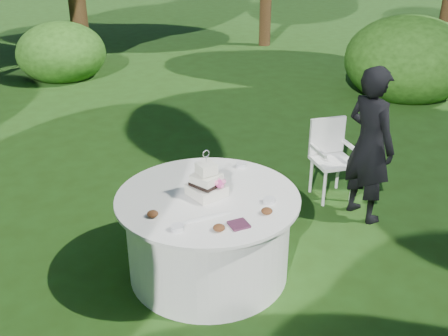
{
  "coord_description": "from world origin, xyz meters",
  "views": [
    {
      "loc": [
        -1.46,
        -3.58,
        2.88
      ],
      "look_at": [
        0.15,
        0.0,
        1.0
      ],
      "focal_mm": 42.0,
      "sensor_mm": 36.0,
      "label": 1
    }
  ],
  "objects": [
    {
      "name": "votives",
      "position": [
        0.17,
        -0.11,
        0.79
      ],
      "size": [
        1.01,
        0.89,
        0.04
      ],
      "color": "silver",
      "rests_on": "table"
    },
    {
      "name": "napkins",
      "position": [
        0.03,
        -0.53,
        0.78
      ],
      "size": [
        0.14,
        0.14,
        0.02
      ],
      "primitive_type": "cube",
      "color": "#431C32",
      "rests_on": "table"
    },
    {
      "name": "cake",
      "position": [
        -0.0,
        0.01,
        0.88
      ],
      "size": [
        0.32,
        0.32,
        0.41
      ],
      "color": "white",
      "rests_on": "table"
    },
    {
      "name": "guest",
      "position": [
        1.87,
        0.25,
        0.81
      ],
      "size": [
        0.46,
        0.64,
        1.63
      ],
      "primitive_type": "imported",
      "rotation": [
        0.0,
        0.0,
        1.69
      ],
      "color": "black",
      "rests_on": "ground"
    },
    {
      "name": "feather_plume",
      "position": [
        -0.17,
        -0.33,
        0.78
      ],
      "size": [
        0.48,
        0.07,
        0.01
      ],
      "primitive_type": "ellipsoid",
      "color": "white",
      "rests_on": "table"
    },
    {
      "name": "table",
      "position": [
        0.0,
        0.0,
        0.39
      ],
      "size": [
        1.56,
        1.56,
        0.77
      ],
      "color": "white",
      "rests_on": "ground"
    },
    {
      "name": "petal_cups",
      "position": [
        -0.11,
        -0.38,
        0.79
      ],
      "size": [
        0.92,
        0.49,
        0.05
      ],
      "color": "#562D16",
      "rests_on": "table"
    },
    {
      "name": "ground",
      "position": [
        0.0,
        0.0,
        0.0
      ],
      "size": [
        80.0,
        80.0,
        0.0
      ],
      "primitive_type": "plane",
      "color": "#1F3C10",
      "rests_on": "ground"
    },
    {
      "name": "chair",
      "position": [
        1.81,
        0.8,
        0.52
      ],
      "size": [
        0.48,
        0.47,
        0.89
      ],
      "color": "white",
      "rests_on": "ground"
    }
  ]
}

